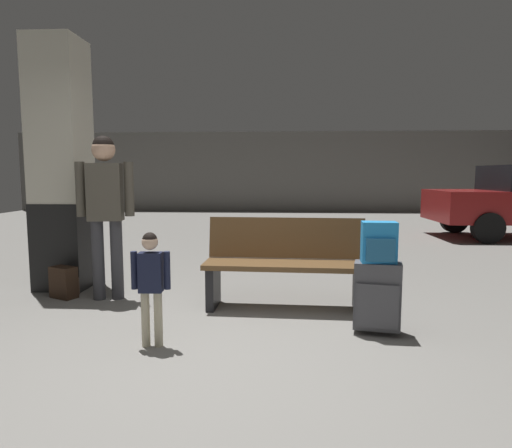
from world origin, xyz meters
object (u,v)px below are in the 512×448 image
Objects in this scene: backpack_dark_floor at (64,282)px; suitcase at (377,296)px; child at (151,277)px; backpack_bright at (379,243)px; bench at (285,263)px; structural_pillar at (62,167)px; adult at (105,200)px.

suitcase is at bearing -16.18° from backpack_dark_floor.
child is 1.91m from backpack_dark_floor.
backpack_bright is (0.00, -0.00, 0.45)m from suitcase.
bench is at bearing -4.58° from backpack_dark_floor.
backpack_bright reaches higher than backpack_dark_floor.
structural_pillar is 8.39× the size of backpack_dark_floor.
adult is at bearing 123.60° from child.
backpack_dark_floor is at bearing 163.82° from backpack_bright.
structural_pillar is 3.67m from backpack_bright.
child is 0.52× the size of adult.
child is (-1.80, -0.38, -0.22)m from backpack_bright.
backpack_bright reaches higher than bench.
backpack_bright is at bearing 12.00° from child.
structural_pillar is 8.39× the size of backpack_bright.
structural_pillar is 1.76× the size of bench.
child is at bearing -56.40° from adult.
backpack_dark_floor is at bearing 175.42° from bench.
bench is at bearing -14.21° from structural_pillar.
bench is at bearing 136.49° from suitcase.
suitcase reaches higher than backpack_dark_floor.
backpack_bright is 0.38× the size of child.
suitcase is 3.28m from backpack_dark_floor.
adult is (-2.65, 0.89, 0.75)m from suitcase.
backpack_dark_floor is (-3.14, 0.91, -0.15)m from suitcase.
structural_pillar is 2.84m from bench.
backpack_bright is 0.20× the size of adult.
suitcase is 1.78× the size of backpack_bright.
structural_pillar is 1.35m from backpack_dark_floor.
child is at bearing -167.97° from suitcase.
backpack_dark_floor is (0.20, -0.46, -1.25)m from structural_pillar.
backpack_dark_floor is (-1.34, 1.30, -0.38)m from child.
backpack_bright is (0.76, -0.72, 0.33)m from bench.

